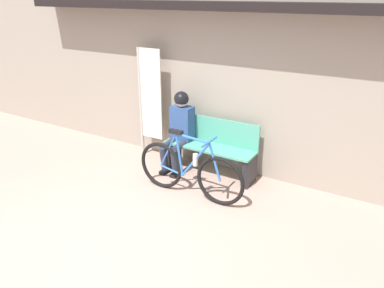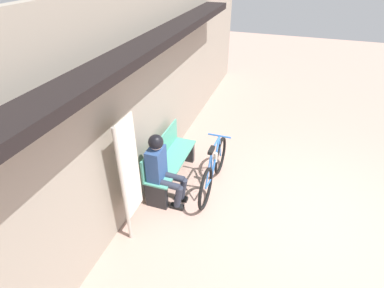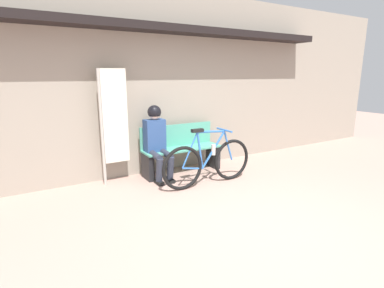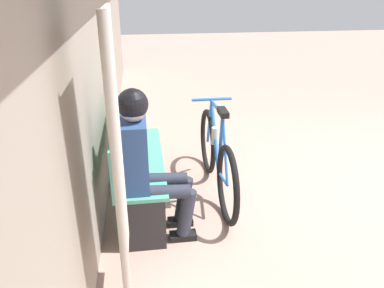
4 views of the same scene
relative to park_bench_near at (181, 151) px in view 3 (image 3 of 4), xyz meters
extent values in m
plane|color=tan|center=(-0.17, -2.35, -0.40)|extent=(24.00, 24.00, 0.00)
cube|color=#9E9384|center=(-0.17, 0.35, 1.20)|extent=(12.00, 0.12, 3.20)
cube|color=black|center=(-0.17, 0.07, 2.10)|extent=(6.60, 0.44, 0.12)
cube|color=#51A88E|center=(0.00, -0.05, 0.05)|extent=(1.45, 0.42, 0.03)
cube|color=#51A88E|center=(0.00, 0.14, 0.27)|extent=(1.45, 0.03, 0.40)
cube|color=#232326|center=(-0.67, -0.05, -0.18)|extent=(0.10, 0.36, 0.44)
cube|color=#232326|center=(0.67, -0.05, -0.18)|extent=(0.10, 0.36, 0.44)
torus|color=black|center=(-0.40, -0.78, -0.05)|extent=(0.70, 0.05, 0.70)
torus|color=black|center=(0.56, -0.78, -0.05)|extent=(0.70, 0.05, 0.70)
cylinder|color=blue|center=(0.13, -0.78, 0.47)|extent=(0.52, 0.03, 0.07)
cylinder|color=blue|center=(0.18, -0.78, 0.17)|extent=(0.45, 0.03, 0.59)
cylinder|color=blue|center=(-0.08, -0.78, 0.19)|extent=(0.13, 0.03, 0.61)
cylinder|color=blue|center=(-0.21, -0.78, -0.08)|extent=(0.37, 0.03, 0.09)
cylinder|color=blue|center=(-0.26, -0.78, 0.22)|extent=(0.29, 0.02, 0.55)
cylinder|color=blue|center=(0.47, -0.78, 0.20)|extent=(0.20, 0.03, 0.52)
cube|color=black|center=(-0.13, -0.78, 0.52)|extent=(0.20, 0.07, 0.05)
cylinder|color=blue|center=(0.39, -0.78, 0.48)|extent=(0.03, 0.40, 0.03)
cylinder|color=beige|center=(0.18, -0.78, 0.17)|extent=(0.07, 0.07, 0.17)
cylinder|color=#2D3342|center=(-0.61, -0.24, 0.06)|extent=(0.11, 0.39, 0.13)
cylinder|color=#2D3342|center=(-0.61, -0.40, -0.15)|extent=(0.11, 0.17, 0.41)
cube|color=black|center=(-0.61, -0.37, -0.37)|extent=(0.10, 0.22, 0.06)
cylinder|color=#2D3342|center=(-0.41, -0.24, 0.06)|extent=(0.11, 0.39, 0.13)
cylinder|color=#2D3342|center=(-0.41, -0.40, -0.15)|extent=(0.11, 0.17, 0.41)
cube|color=black|center=(-0.41, -0.37, -0.37)|extent=(0.10, 0.22, 0.06)
cube|color=#2D4C84|center=(-0.51, -0.01, 0.34)|extent=(0.34, 0.22, 0.55)
sphere|color=beige|center=(-0.51, -0.03, 0.72)|extent=(0.20, 0.20, 0.20)
sphere|color=black|center=(-0.51, -0.03, 0.75)|extent=(0.23, 0.23, 0.23)
cylinder|color=#B7B2A8|center=(-1.38, 0.05, 0.53)|extent=(0.05, 0.05, 1.85)
cube|color=silver|center=(-1.15, 0.05, 0.70)|extent=(0.40, 0.02, 1.50)
camera|label=1|loc=(2.48, -4.75, 2.28)|focal=35.00mm
camera|label=2|loc=(-3.86, -1.73, 3.15)|focal=28.00mm
camera|label=3|loc=(-2.50, -4.65, 1.37)|focal=28.00mm
camera|label=4|loc=(-3.11, -0.10, 1.57)|focal=35.00mm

